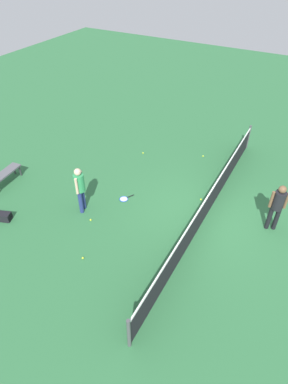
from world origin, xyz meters
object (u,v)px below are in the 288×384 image
tennis_racket_near_player (124,199)px  tennis_ball_baseline (82,197)px  player_far_side (278,204)px  tennis_ball_midcourt (143,153)px  player_near_side (80,187)px  courtside_bench (4,175)px  tennis_ball_near_player (201,199)px  tennis_ball_by_net (91,220)px  tennis_ball_stray_left (83,258)px  tennis_ball_stray_right (203,156)px  equipment_bag (0,216)px

tennis_racket_near_player → tennis_ball_baseline: (0.65, -1.37, 0.02)m
player_far_side → tennis_ball_midcourt: 6.13m
player_far_side → tennis_racket_near_player: size_ratio=2.85×
player_near_side → courtside_bench: size_ratio=1.11×
tennis_ball_near_player → courtside_bench: (2.67, -6.78, 0.38)m
tennis_ball_midcourt → tennis_racket_near_player: bearing=16.6°
tennis_racket_near_player → tennis_ball_by_net: bearing=-14.8°
tennis_ball_by_net → tennis_ball_stray_left: (1.41, 0.75, 0.00)m
player_far_side → tennis_ball_stray_right: size_ratio=25.76×
tennis_ball_baseline → equipment_bag: size_ratio=0.08×
player_near_side → tennis_ball_by_net: (0.32, 0.54, -0.98)m
player_near_side → player_far_side: (-2.19, 5.79, 0.00)m
equipment_bag → tennis_ball_baseline: bearing=143.0°
player_far_side → tennis_ball_stray_right: (-2.94, -3.39, -0.98)m
tennis_ball_baseline → player_far_side: bearing=105.1°
tennis_racket_near_player → tennis_ball_by_net: 1.53m
tennis_racket_near_player → courtside_bench: bearing=-72.2°
player_far_side → tennis_ball_midcourt: size_ratio=25.76×
tennis_ball_near_player → tennis_ball_baseline: size_ratio=1.00×
tennis_ball_by_net → courtside_bench: size_ratio=0.04×
tennis_ball_stray_left → courtside_bench: size_ratio=0.04×
tennis_ball_midcourt → tennis_ball_near_player: bearing=62.7°
tennis_racket_near_player → tennis_ball_stray_right: 4.23m
tennis_racket_near_player → tennis_ball_stray_left: tennis_ball_stray_left is taller
player_near_side → tennis_ball_midcourt: bearing=179.3°
player_far_side → tennis_ball_baseline: 6.52m
tennis_ball_midcourt → courtside_bench: size_ratio=0.04×
tennis_racket_near_player → equipment_bag: 4.18m
tennis_ball_by_net → tennis_ball_baseline: same height
tennis_racket_near_player → tennis_ball_baseline: tennis_ball_baseline is taller
tennis_racket_near_player → tennis_ball_stray_left: bearing=7.0°
tennis_ball_stray_right → tennis_racket_near_player: bearing=-20.2°
tennis_ball_near_player → tennis_ball_by_net: (2.75, -2.81, 0.00)m
player_near_side → player_far_side: same height
tennis_ball_stray_left → tennis_ball_stray_right: size_ratio=1.00×
player_near_side → tennis_ball_midcourt: player_near_side is taller
tennis_ball_by_net → equipment_bag: equipment_bag is taller
player_far_side → tennis_racket_near_player: player_far_side is taller
tennis_ball_by_net → courtside_bench: (-0.08, -3.97, 0.38)m
tennis_racket_near_player → tennis_ball_by_net: tennis_ball_by_net is taller
tennis_ball_near_player → tennis_ball_baseline: same height
player_far_side → tennis_ball_midcourt: bearing=-108.6°
tennis_ball_baseline → courtside_bench: courtside_bench is taller
player_far_side → tennis_ball_by_net: size_ratio=25.76×
tennis_racket_near_player → equipment_bag: (2.87, -3.04, 0.13)m
tennis_racket_near_player → tennis_ball_stray_left: (2.89, 0.36, 0.02)m
tennis_ball_baseline → equipment_bag: 2.78m
tennis_ball_by_net → tennis_ball_baseline: 1.28m
tennis_ball_by_net → tennis_ball_stray_left: bearing=28.0°
player_far_side → tennis_ball_baseline: (1.68, -6.22, -0.98)m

